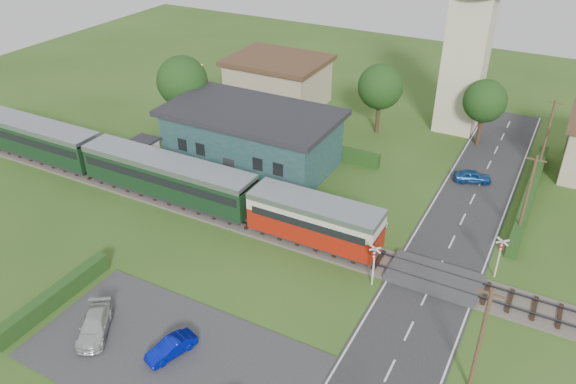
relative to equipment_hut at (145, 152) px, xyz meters
The scene contains 29 objects.
ground 18.82m from the equipment_hut, 16.11° to the right, with size 120.00×120.00×0.00m, color #2D4C19.
railway_track 18.36m from the equipment_hut, 10.08° to the right, with size 76.00×3.20×0.49m.
road 28.53m from the equipment_hut, 10.52° to the right, with size 6.00×70.00×0.05m, color #28282B.
car_park 23.90m from the equipment_hut, 46.19° to the right, with size 17.00×9.00×0.08m, color #333335.
crossing_deck 28.22m from the equipment_hut, ahead, with size 6.20×3.40×0.45m, color #333335.
platform 8.14m from the equipment_hut, ahead, with size 30.00×3.00×0.45m, color gray.
equipment_hut is the anchor object (origin of this frame).
station_building 9.92m from the equipment_hut, 35.92° to the left, with size 16.00×9.00×5.30m.
train 3.84m from the equipment_hut, 56.95° to the right, with size 43.20×2.90×3.40m.
church_tower 33.48m from the equipment_hut, 44.75° to the left, with size 6.00×6.00×17.60m.
house_west 20.05m from the equipment_hut, 81.38° to the left, with size 10.80×8.80×5.50m.
hedge_carpark 18.61m from the equipment_hut, 67.85° to the right, with size 0.80×9.00×1.20m, color #193814.
hedge_roadside 33.98m from the equipment_hut, 18.54° to the left, with size 0.80×18.00×1.20m, color #193814.
hedge_station 13.09m from the equipment_hut, 52.16° to the left, with size 22.00×0.80×1.30m, color #193814.
tree_a 9.73m from the equipment_hut, 102.80° to the left, with size 5.20×5.20×8.00m.
tree_b 24.16m from the equipment_hut, 48.05° to the left, with size 4.60×4.60×7.34m.
tree_c 32.81m from the equipment_hut, 37.29° to the left, with size 4.20×4.20×6.78m.
utility_pole_b 34.14m from the equipment_hut, 19.18° to the right, with size 1.40×0.22×7.00m.
utility_pole_c 32.61m from the equipment_hut, ahead, with size 1.40×0.22×7.00m.
utility_pole_d 36.37m from the equipment_hut, 27.55° to the left, with size 1.40×0.22×7.00m.
crossing_signal_near 25.04m from the equipment_hut, 12.94° to the right, with size 0.84×0.28×3.28m.
crossing_signal_far 31.61m from the equipment_hut, ahead, with size 0.84×0.28×3.28m.
streetlamp_west 15.39m from the equipment_hut, 105.12° to the left, with size 0.30×0.30×5.15m.
streetlamp_east 40.41m from the equipment_hut, 32.67° to the left, with size 0.30×0.30×5.15m.
car_on_road 29.73m from the equipment_hut, 23.34° to the left, with size 1.30×3.22×1.10m, color navy.
car_park_blue 23.65m from the equipment_hut, 46.18° to the right, with size 1.08×3.10×1.02m, color #030E97.
car_park_silver 21.13m from the equipment_hut, 57.93° to the right, with size 1.62×3.98×1.16m, color silver.
pedestrian_near 14.27m from the equipment_hut, ahead, with size 0.71×0.47×1.95m, color gray.
pedestrian_far 3.06m from the equipment_hut, 15.36° to the right, with size 0.78×0.61×1.60m, color gray.
Camera 1 is at (15.31, -29.12, 25.04)m, focal length 35.00 mm.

